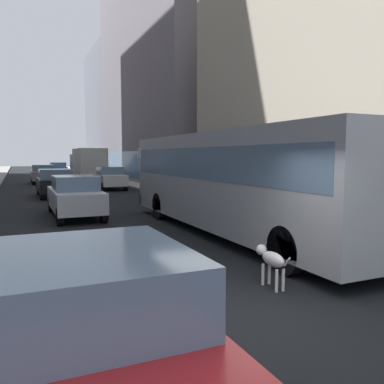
{
  "coord_description": "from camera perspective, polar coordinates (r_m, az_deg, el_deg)",
  "views": [
    {
      "loc": [
        -3.21,
        -4.97,
        2.38
      ],
      "look_at": [
        1.12,
        4.82,
        1.4
      ],
      "focal_mm": 36.93,
      "sensor_mm": 36.0,
      "label": 1
    }
  ],
  "objects": [
    {
      "name": "ground_plane",
      "position": [
        40.17,
        -19.25,
        1.54
      ],
      "size": [
        120.0,
        120.0,
        0.0
      ],
      "primitive_type": "plane",
      "color": "black"
    },
    {
      "name": "car_black_suv",
      "position": [
        24.5,
        -19.11,
        1.3
      ],
      "size": [
        1.92,
        4.32,
        1.62
      ],
      "color": "black",
      "rests_on": "ground"
    },
    {
      "name": "building_right_far",
      "position": [
        60.95,
        -9.56,
        11.65
      ],
      "size": [
        8.49,
        21.98,
        18.57
      ],
      "color": "slate",
      "rests_on": "ground"
    },
    {
      "name": "dalmatian_dog",
      "position": [
        7.39,
        11.34,
        -9.5
      ],
      "size": [
        0.22,
        0.96,
        0.72
      ],
      "color": "white",
      "rests_on": "ground"
    },
    {
      "name": "box_truck",
      "position": [
        38.03,
        -14.81,
        3.98
      ],
      "size": [
        2.3,
        7.5,
        3.05
      ],
      "color": "#19519E",
      "rests_on": "ground"
    },
    {
      "name": "car_grey_wagon",
      "position": [
        36.76,
        -20.73,
        2.46
      ],
      "size": [
        1.92,
        4.57,
        1.62
      ],
      "color": "slate",
      "rests_on": "ground"
    },
    {
      "name": "transit_bus",
      "position": [
        12.1,
        5.95,
        2.35
      ],
      "size": [
        2.78,
        11.53,
        3.05
      ],
      "color": "#999EA3",
      "rests_on": "ground"
    },
    {
      "name": "car_white_van",
      "position": [
        28.86,
        -11.82,
        2.02
      ],
      "size": [
        1.72,
        4.25,
        1.62
      ],
      "color": "silver",
      "rests_on": "ground"
    },
    {
      "name": "car_blue_hatchback",
      "position": [
        49.79,
        -18.8,
        3.15
      ],
      "size": [
        1.88,
        4.4,
        1.62
      ],
      "color": "#4C6BB7",
      "rests_on": "ground"
    },
    {
      "name": "building_right_mid",
      "position": [
        41.17,
        -0.8,
        25.93
      ],
      "size": [
        11.62,
        23.33,
        33.89
      ],
      "color": "slate",
      "rests_on": "ground"
    },
    {
      "name": "car_red_coupe",
      "position": [
        3.73,
        -16.28,
        -19.64
      ],
      "size": [
        1.89,
        3.97,
        1.62
      ],
      "color": "red",
      "rests_on": "ground"
    },
    {
      "name": "car_silver_sedan",
      "position": [
        16.09,
        -16.57,
        -0.54
      ],
      "size": [
        1.71,
        4.69,
        1.62
      ],
      "color": "#B7BABF",
      "rests_on": "ground"
    },
    {
      "name": "sidewalk_right",
      "position": [
        41.02,
        -11.29,
        1.9
      ],
      "size": [
        2.4,
        110.0,
        0.15
      ],
      "primitive_type": "cube",
      "color": "#ADA89E",
      "rests_on": "ground"
    }
  ]
}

